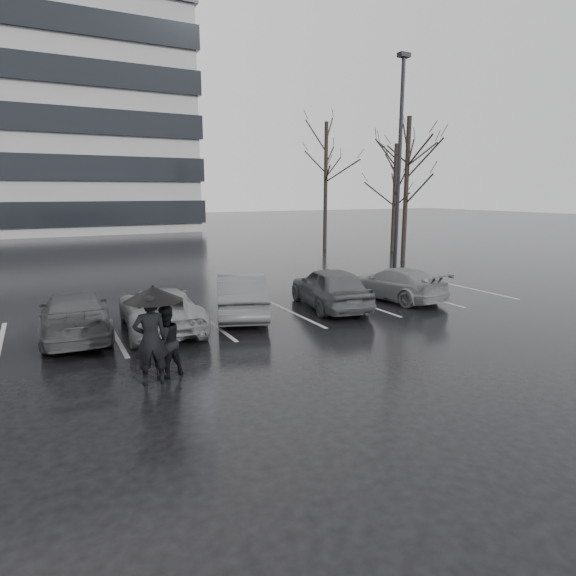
# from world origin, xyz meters

# --- Properties ---
(ground) EXTENTS (160.00, 160.00, 0.00)m
(ground) POSITION_xyz_m (0.00, 0.00, 0.00)
(ground) COLOR black
(ground) RESTS_ON ground
(car_main) EXTENTS (2.40, 4.44, 1.43)m
(car_main) POSITION_xyz_m (2.05, 2.16, 0.72)
(car_main) COLOR black
(car_main) RESTS_ON ground
(car_west_a) EXTENTS (2.76, 4.47, 1.39)m
(car_west_a) POSITION_xyz_m (-1.08, 2.51, 0.70)
(car_west_a) COLOR #2C2B2E
(car_west_a) RESTS_ON ground
(car_west_b) EXTENTS (2.32, 4.51, 1.22)m
(car_west_b) POSITION_xyz_m (-3.72, 2.14, 0.61)
(car_west_b) COLOR #525254
(car_west_b) RESTS_ON ground
(car_west_c) EXTENTS (1.95, 4.42, 1.26)m
(car_west_c) POSITION_xyz_m (-5.96, 2.44, 0.63)
(car_west_c) COLOR black
(car_west_c) RESTS_ON ground
(car_east) EXTENTS (2.23, 4.28, 1.19)m
(car_east) POSITION_xyz_m (4.90, 2.17, 0.59)
(car_east) COLOR #525254
(car_east) RESTS_ON ground
(pedestrian_left) EXTENTS (0.72, 0.51, 1.89)m
(pedestrian_left) POSITION_xyz_m (-4.79, -1.82, 0.94)
(pedestrian_left) COLOR black
(pedestrian_left) RESTS_ON ground
(pedestrian_right) EXTENTS (0.91, 0.80, 1.56)m
(pedestrian_right) POSITION_xyz_m (-4.44, -1.56, 0.78)
(pedestrian_right) COLOR black
(pedestrian_right) RESTS_ON ground
(umbrella) EXTENTS (1.21, 1.21, 2.04)m
(umbrella) POSITION_xyz_m (-4.65, -1.62, 1.86)
(umbrella) COLOR black
(umbrella) RESTS_ON ground
(lamp_post) EXTENTS (0.54, 0.54, 9.86)m
(lamp_post) POSITION_xyz_m (8.18, 6.13, 4.51)
(lamp_post) COLOR gray
(lamp_post) RESTS_ON ground
(stall_stripes) EXTENTS (19.72, 5.00, 0.00)m
(stall_stripes) POSITION_xyz_m (-0.80, 2.50, 0.00)
(stall_stripes) COLOR #A5A5A7
(stall_stripes) RESTS_ON ground
(tree_east) EXTENTS (0.26, 0.26, 8.00)m
(tree_east) POSITION_xyz_m (12.00, 10.00, 4.00)
(tree_east) COLOR black
(tree_east) RESTS_ON ground
(tree_ne) EXTENTS (0.26, 0.26, 7.00)m
(tree_ne) POSITION_xyz_m (14.50, 14.00, 3.50)
(tree_ne) COLOR black
(tree_ne) RESTS_ON ground
(tree_north) EXTENTS (0.26, 0.26, 8.50)m
(tree_north) POSITION_xyz_m (11.00, 17.00, 4.25)
(tree_north) COLOR black
(tree_north) RESTS_ON ground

